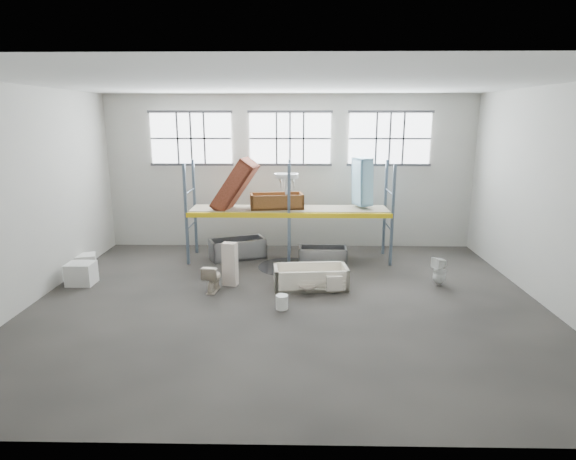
{
  "coord_description": "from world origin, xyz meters",
  "views": [
    {
      "loc": [
        0.23,
        -10.47,
        4.32
      ],
      "look_at": [
        0.0,
        1.5,
        1.4
      ],
      "focal_mm": 29.35,
      "sensor_mm": 36.0,
      "label": 1
    }
  ],
  "objects_px": {
    "bathtub_beige": "(311,277)",
    "steel_tub_right": "(323,255)",
    "toilet_beige": "(213,278)",
    "bucket": "(282,302)",
    "steel_tub_left": "(237,248)",
    "carton_near": "(81,274)",
    "rust_tub_flat": "(277,201)",
    "blue_tub_upright": "(362,182)",
    "cistern_tall": "(230,264)",
    "toilet_white": "(440,271)"
  },
  "relations": [
    {
      "from": "toilet_beige",
      "to": "steel_tub_right",
      "type": "height_order",
      "value": "toilet_beige"
    },
    {
      "from": "bathtub_beige",
      "to": "bucket",
      "type": "distance_m",
      "value": 1.58
    },
    {
      "from": "rust_tub_flat",
      "to": "blue_tub_upright",
      "type": "distance_m",
      "value": 2.63
    },
    {
      "from": "bucket",
      "to": "steel_tub_left",
      "type": "bearing_deg",
      "value": 110.84
    },
    {
      "from": "rust_tub_flat",
      "to": "steel_tub_right",
      "type": "bearing_deg",
      "value": -17.94
    },
    {
      "from": "cistern_tall",
      "to": "steel_tub_left",
      "type": "relative_size",
      "value": 0.69
    },
    {
      "from": "bucket",
      "to": "carton_near",
      "type": "distance_m",
      "value": 5.54
    },
    {
      "from": "toilet_beige",
      "to": "steel_tub_left",
      "type": "height_order",
      "value": "toilet_beige"
    },
    {
      "from": "toilet_beige",
      "to": "steel_tub_right",
      "type": "distance_m",
      "value": 3.7
    },
    {
      "from": "toilet_beige",
      "to": "cistern_tall",
      "type": "xyz_separation_m",
      "value": [
        0.39,
        0.43,
        0.22
      ]
    },
    {
      "from": "cistern_tall",
      "to": "blue_tub_upright",
      "type": "xyz_separation_m",
      "value": [
        3.69,
        2.45,
        1.82
      ]
    },
    {
      "from": "steel_tub_left",
      "to": "blue_tub_upright",
      "type": "relative_size",
      "value": 1.18
    },
    {
      "from": "bathtub_beige",
      "to": "toilet_white",
      "type": "bearing_deg",
      "value": -1.22
    },
    {
      "from": "bathtub_beige",
      "to": "blue_tub_upright",
      "type": "bearing_deg",
      "value": 53.14
    },
    {
      "from": "cistern_tall",
      "to": "blue_tub_upright",
      "type": "bearing_deg",
      "value": 47.41
    },
    {
      "from": "cistern_tall",
      "to": "blue_tub_upright",
      "type": "distance_m",
      "value": 4.79
    },
    {
      "from": "steel_tub_right",
      "to": "bucket",
      "type": "distance_m",
      "value": 3.6
    },
    {
      "from": "cistern_tall",
      "to": "toilet_white",
      "type": "distance_m",
      "value": 5.46
    },
    {
      "from": "blue_tub_upright",
      "to": "bucket",
      "type": "relative_size",
      "value": 4.27
    },
    {
      "from": "carton_near",
      "to": "toilet_white",
      "type": "bearing_deg",
      "value": 0.65
    },
    {
      "from": "steel_tub_right",
      "to": "rust_tub_flat",
      "type": "bearing_deg",
      "value": 162.06
    },
    {
      "from": "steel_tub_left",
      "to": "rust_tub_flat",
      "type": "relative_size",
      "value": 1.06
    },
    {
      "from": "carton_near",
      "to": "rust_tub_flat",
      "type": "bearing_deg",
      "value": 24.77
    },
    {
      "from": "bathtub_beige",
      "to": "rust_tub_flat",
      "type": "distance_m",
      "value": 3.06
    },
    {
      "from": "bathtub_beige",
      "to": "cistern_tall",
      "type": "distance_m",
      "value": 2.11
    },
    {
      "from": "toilet_beige",
      "to": "steel_tub_right",
      "type": "xyz_separation_m",
      "value": [
        2.89,
        2.3,
        -0.09
      ]
    },
    {
      "from": "bucket",
      "to": "rust_tub_flat",
      "type": "bearing_deg",
      "value": 94.11
    },
    {
      "from": "bathtub_beige",
      "to": "rust_tub_flat",
      "type": "height_order",
      "value": "rust_tub_flat"
    },
    {
      "from": "rust_tub_flat",
      "to": "bathtub_beige",
      "type": "bearing_deg",
      "value": -68.4
    },
    {
      "from": "bucket",
      "to": "bathtub_beige",
      "type": "bearing_deg",
      "value": 63.91
    },
    {
      "from": "bathtub_beige",
      "to": "cistern_tall",
      "type": "xyz_separation_m",
      "value": [
        -2.09,
        0.14,
        0.29
      ]
    },
    {
      "from": "bathtub_beige",
      "to": "toilet_beige",
      "type": "distance_m",
      "value": 2.5
    },
    {
      "from": "cistern_tall",
      "to": "carton_near",
      "type": "height_order",
      "value": "cistern_tall"
    },
    {
      "from": "rust_tub_flat",
      "to": "blue_tub_upright",
      "type": "height_order",
      "value": "blue_tub_upright"
    },
    {
      "from": "carton_near",
      "to": "blue_tub_upright",
      "type": "bearing_deg",
      "value": 17.91
    },
    {
      "from": "toilet_white",
      "to": "rust_tub_flat",
      "type": "xyz_separation_m",
      "value": [
        -4.34,
        2.22,
        1.44
      ]
    },
    {
      "from": "toilet_beige",
      "to": "steel_tub_left",
      "type": "xyz_separation_m",
      "value": [
        0.28,
        2.84,
        -0.04
      ]
    },
    {
      "from": "cistern_tall",
      "to": "steel_tub_left",
      "type": "bearing_deg",
      "value": 106.46
    },
    {
      "from": "cistern_tall",
      "to": "toilet_white",
      "type": "relative_size",
      "value": 1.52
    },
    {
      "from": "steel_tub_right",
      "to": "carton_near",
      "type": "height_order",
      "value": "carton_near"
    },
    {
      "from": "toilet_beige",
      "to": "rust_tub_flat",
      "type": "relative_size",
      "value": 0.44
    },
    {
      "from": "rust_tub_flat",
      "to": "blue_tub_upright",
      "type": "relative_size",
      "value": 1.11
    },
    {
      "from": "steel_tub_right",
      "to": "carton_near",
      "type": "distance_m",
      "value": 6.7
    },
    {
      "from": "bathtub_beige",
      "to": "steel_tub_right",
      "type": "xyz_separation_m",
      "value": [
        0.42,
        2.0,
        -0.02
      ]
    },
    {
      "from": "rust_tub_flat",
      "to": "carton_near",
      "type": "distance_m",
      "value": 5.76
    },
    {
      "from": "steel_tub_right",
      "to": "blue_tub_upright",
      "type": "bearing_deg",
      "value": 26.29
    },
    {
      "from": "blue_tub_upright",
      "to": "cistern_tall",
      "type": "bearing_deg",
      "value": -146.36
    },
    {
      "from": "toilet_beige",
      "to": "rust_tub_flat",
      "type": "xyz_separation_m",
      "value": [
        1.51,
        2.75,
        1.47
      ]
    },
    {
      "from": "steel_tub_left",
      "to": "rust_tub_flat",
      "type": "distance_m",
      "value": 1.95
    },
    {
      "from": "bathtub_beige",
      "to": "carton_near",
      "type": "bearing_deg",
      "value": 173.58
    }
  ]
}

